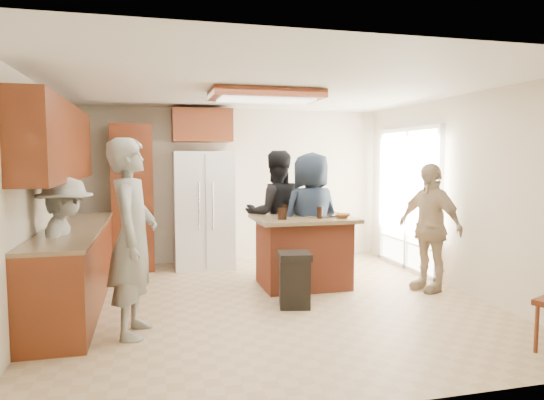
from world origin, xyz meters
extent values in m
plane|color=tan|center=(0.00, 0.00, 0.00)|extent=(5.00, 5.00, 0.00)
plane|color=white|center=(0.00, 0.00, 2.50)|extent=(5.00, 5.00, 0.00)
plane|color=beige|center=(0.00, 2.50, 1.25)|extent=(5.00, 0.00, 5.00)
plane|color=beige|center=(0.00, -2.50, 1.25)|extent=(5.00, 0.00, 5.00)
plane|color=beige|center=(-2.50, 0.00, 1.25)|extent=(0.00, 5.00, 5.00)
plane|color=beige|center=(2.50, 0.00, 1.25)|extent=(0.00, 5.00, 5.00)
cube|color=white|center=(2.48, 1.20, 1.05)|extent=(0.02, 1.60, 2.10)
cube|color=white|center=(2.46, 1.20, 1.05)|extent=(0.08, 1.72, 2.10)
cube|color=maroon|center=(0.00, 0.20, 2.44)|extent=(1.30, 0.70, 0.10)
cube|color=white|center=(0.00, 0.20, 2.38)|extent=(1.10, 0.50, 0.02)
cube|color=olive|center=(4.00, 1.20, -0.05)|extent=(3.00, 3.00, 0.10)
cube|color=#593319|center=(4.70, 1.80, 1.00)|extent=(1.40, 1.60, 2.00)
imported|color=gray|center=(-1.51, -0.67, 0.95)|extent=(0.62, 0.77, 1.89)
imported|color=black|center=(0.38, 1.19, 0.90)|extent=(0.90, 0.58, 1.81)
imported|color=#182130|center=(0.76, 0.76, 0.89)|extent=(0.97, 0.74, 1.78)
imported|color=tan|center=(2.12, 0.06, 0.82)|extent=(0.77, 1.07, 1.64)
imported|color=gray|center=(-2.20, -0.07, 0.76)|extent=(0.46, 0.98, 1.52)
cube|color=maroon|center=(-2.20, 0.40, 0.44)|extent=(0.60, 3.00, 0.88)
cube|color=#846B4C|center=(-2.20, 0.40, 0.90)|extent=(0.64, 3.00, 0.04)
cube|color=maroon|center=(-2.33, 0.40, 1.88)|extent=(0.35, 3.00, 0.85)
cube|color=maroon|center=(-1.60, 2.20, 1.10)|extent=(0.60, 0.60, 2.20)
cube|color=maroon|center=(-0.55, 2.20, 2.20)|extent=(0.90, 0.60, 0.50)
cube|color=white|center=(-0.55, 2.12, 0.90)|extent=(0.90, 0.72, 1.80)
cube|color=gray|center=(-0.55, 1.75, 0.90)|extent=(0.01, 0.01, 1.71)
cylinder|color=silver|center=(-0.65, 1.73, 0.99)|extent=(0.02, 0.02, 0.70)
cylinder|color=silver|center=(-0.45, 1.73, 0.99)|extent=(0.02, 0.02, 0.70)
cube|color=#9D4228|center=(0.61, 0.64, 0.44)|extent=(1.10, 0.85, 0.88)
cube|color=olive|center=(0.61, 0.64, 0.91)|extent=(1.28, 1.03, 0.05)
cube|color=silver|center=(0.86, 0.59, 0.94)|extent=(0.51, 0.46, 0.02)
imported|color=brown|center=(1.06, 0.39, 0.96)|extent=(0.29, 0.29, 0.05)
cylinder|color=black|center=(0.28, 0.41, 1.01)|extent=(0.07, 0.07, 0.15)
cylinder|color=black|center=(0.43, 0.85, 1.01)|extent=(0.07, 0.07, 0.15)
cylinder|color=black|center=(1.07, 0.95, 1.01)|extent=(0.07, 0.07, 0.15)
cylinder|color=black|center=(0.75, 0.39, 1.01)|extent=(0.07, 0.07, 0.15)
cylinder|color=black|center=(0.24, 0.41, 1.01)|extent=(0.07, 0.07, 0.15)
cube|color=black|center=(0.24, -0.20, 0.28)|extent=(0.41, 0.41, 0.55)
cube|color=black|center=(0.24, -0.20, 0.59)|extent=(0.41, 0.41, 0.08)
cylinder|color=maroon|center=(1.92, -1.99, 0.22)|extent=(0.05, 0.05, 0.44)
camera|label=1|loc=(-1.33, -5.42, 1.71)|focal=32.00mm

